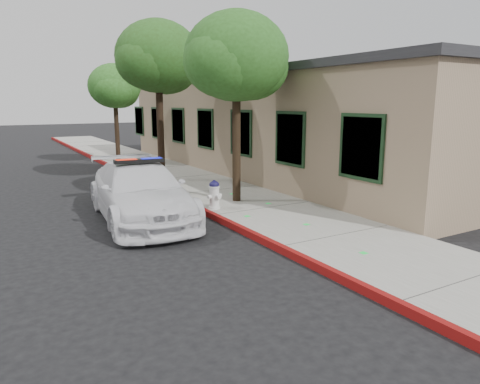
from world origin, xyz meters
name	(u,v)px	position (x,y,z in m)	size (l,w,h in m)	color
ground	(280,253)	(0.00, 0.00, 0.00)	(120.00, 120.00, 0.00)	black
sidewalk	(265,210)	(1.60, 3.00, 0.07)	(3.20, 60.00, 0.15)	gray
red_curb	(216,217)	(0.06, 3.00, 0.08)	(0.14, 60.00, 0.16)	maroon
clapboard_building	(287,123)	(6.69, 9.00, 2.13)	(7.30, 20.89, 4.24)	#8D735C
police_car	(140,192)	(-1.63, 4.02, 0.76)	(2.59, 5.39, 1.63)	silver
fire_hydrant	(214,194)	(0.35, 3.64, 0.55)	(0.46, 0.40, 0.80)	silver
street_tree_near	(237,61)	(1.39, 4.19, 4.21)	(3.25, 2.97, 5.44)	black
street_tree_mid	(158,60)	(0.71, 8.74, 4.54)	(3.20, 3.05, 5.82)	black
street_tree_far	(115,88)	(0.74, 14.81, 3.71)	(2.52, 2.61, 4.73)	black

